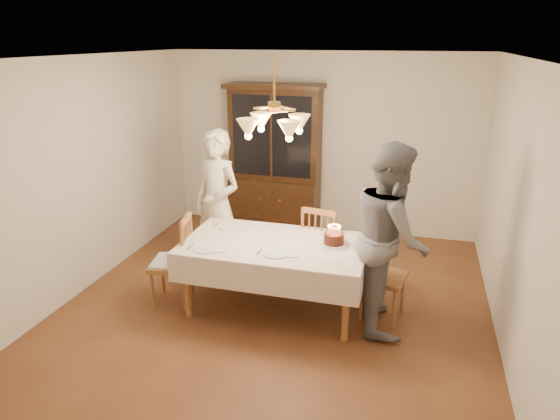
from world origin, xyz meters
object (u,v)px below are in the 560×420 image
(chair_far_side, at_px, (323,250))
(elderly_woman, at_px, (218,204))
(dining_table, at_px, (275,249))
(birthday_cake, at_px, (334,239))
(china_hutch, at_px, (275,162))

(chair_far_side, height_order, elderly_woman, elderly_woman)
(dining_table, height_order, birthday_cake, birthday_cake)
(birthday_cake, bearing_deg, dining_table, -169.12)
(dining_table, xyz_separation_m, birthday_cake, (0.60, 0.11, 0.13))
(dining_table, relative_size, elderly_woman, 1.06)
(dining_table, height_order, elderly_woman, elderly_woman)
(dining_table, relative_size, chair_far_side, 1.90)
(elderly_woman, bearing_deg, chair_far_side, 21.93)
(chair_far_side, xyz_separation_m, birthday_cake, (0.21, -0.54, 0.37))
(chair_far_side, relative_size, elderly_woman, 0.56)
(dining_table, bearing_deg, china_hutch, 106.09)
(birthday_cake, bearing_deg, china_hutch, 120.25)
(dining_table, distance_m, chair_far_side, 0.80)
(elderly_woman, bearing_deg, birthday_cake, 2.08)
(dining_table, relative_size, china_hutch, 0.88)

